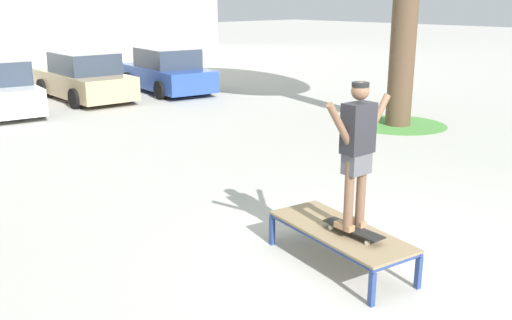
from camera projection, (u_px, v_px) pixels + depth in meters
name	position (u px, v px, depth m)	size (l,w,h in m)	color
ground_plane	(382.00, 268.00, 6.78)	(120.00, 120.00, 0.00)	#B7B5AD
skate_box	(340.00, 233.00, 6.75)	(1.05, 2.00, 0.46)	navy
skateboard	(353.00, 229.00, 6.53)	(0.25, 0.81, 0.09)	black
skater	(357.00, 146.00, 6.26)	(1.00, 0.30, 1.69)	brown
grass_patch_near_right	(397.00, 125.00, 14.48)	(2.46, 2.46, 0.01)	#519342
car_tan	(84.00, 78.00, 17.85)	(2.03, 4.26, 1.50)	tan
car_blue	(166.00, 72.00, 19.38)	(2.29, 4.37, 1.50)	#28479E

